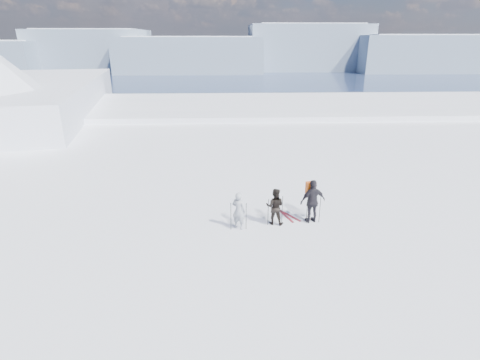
% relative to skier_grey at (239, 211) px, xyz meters
% --- Properties ---
extents(lake_basin, '(820.00, 820.00, 71.62)m').
position_rel_skier_grey_xyz_m(lake_basin, '(1.93, 27.69, -7.28)').
color(lake_basin, white).
rests_on(lake_basin, ground).
extents(far_mountain_range, '(770.00, 110.00, 53.00)m').
position_rel_skier_grey_xyz_m(far_mountain_range, '(31.53, 452.48, -7.97)').
color(far_mountain_range, slate).
rests_on(far_mountain_range, ground).
extents(near_ridge, '(31.37, 35.68, 25.62)m').
position_rel_skier_grey_xyz_m(near_ridge, '(-24.71, 26.90, -4.32)').
color(near_ridge, white).
rests_on(near_ridge, ground).
extents(skier_grey, '(0.68, 0.61, 1.56)m').
position_rel_skier_grey_xyz_m(skier_grey, '(0.00, 0.00, 0.00)').
color(skier_grey, '#9399A1').
rests_on(skier_grey, ground).
extents(skier_dark, '(0.87, 0.75, 1.54)m').
position_rel_skier_grey_xyz_m(skier_dark, '(1.48, 0.35, -0.01)').
color(skier_dark, black).
rests_on(skier_dark, ground).
extents(skier_pack, '(1.16, 0.70, 1.85)m').
position_rel_skier_grey_xyz_m(skier_pack, '(3.04, 0.44, 0.15)').
color(skier_pack, black).
rests_on(skier_pack, ground).
extents(backpack, '(0.44, 0.31, 0.53)m').
position_rel_skier_grey_xyz_m(backpack, '(2.98, 0.69, 1.33)').
color(backpack, '#DE5814').
rests_on(backpack, skier_pack).
extents(ski_poles, '(3.68, 0.51, 1.33)m').
position_rel_skier_grey_xyz_m(ski_poles, '(1.56, 0.18, -0.18)').
color(ski_poles, black).
rests_on(ski_poles, ground).
extents(skis_loose, '(1.00, 1.64, 0.03)m').
position_rel_skier_grey_xyz_m(skis_loose, '(2.07, 1.17, -0.76)').
color(skis_loose, black).
rests_on(skis_loose, ground).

